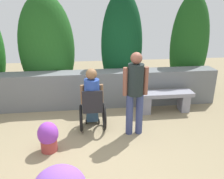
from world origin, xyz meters
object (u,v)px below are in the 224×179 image
Objects in this scene: person_in_wheelchair at (92,102)px; person_standing_companion at (135,89)px; stone_bench at (165,99)px; flower_pot_red_accent at (48,136)px.

person_standing_companion is (0.82, -0.28, 0.34)m from person_in_wheelchair.
person_in_wheelchair is at bearing -154.51° from stone_bench.
person_in_wheelchair is 2.38× the size of flower_pot_red_accent.
stone_bench is at bearing 27.75° from person_in_wheelchair.
person_in_wheelchair is at bearing 160.75° from person_standing_companion.
flower_pot_red_accent is at bearing -166.48° from person_standing_companion.
person_standing_companion is at bearing -10.61° from person_in_wheelchair.
stone_bench is 1.00× the size of person_in_wheelchair.
flower_pot_red_accent is at bearing -147.13° from stone_bench.
flower_pot_red_accent is (-2.60, -1.33, -0.04)m from stone_bench.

